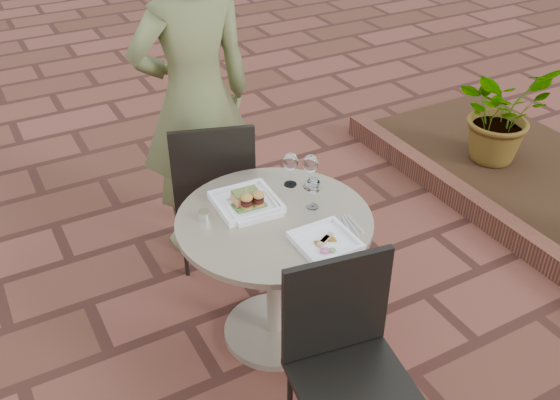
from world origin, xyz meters
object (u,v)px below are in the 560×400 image
cafe_table (274,260)px  plate_salmon (246,201)px  chair_near (346,352)px  plate_tuna (325,241)px  chair_far (213,182)px  plate_sliders (253,205)px  diner (195,100)px

cafe_table → plate_salmon: bearing=112.4°
chair_near → plate_tuna: size_ratio=3.75×
plate_salmon → plate_tuna: (0.16, -0.43, -0.01)m
plate_tuna → cafe_table: bearing=110.3°
chair_far → plate_salmon: chair_far is taller
cafe_table → plate_salmon: size_ratio=3.04×
chair_far → chair_near: (-0.05, -1.37, 0.00)m
plate_salmon → cafe_table: bearing=-67.6°
chair_far → plate_sliders: size_ratio=3.88×
chair_far → plate_salmon: (-0.05, -0.53, 0.20)m
plate_salmon → plate_sliders: bearing=-79.6°
chair_far → chair_near: bearing=105.9°
chair_near → plate_sliders: chair_near is taller
cafe_table → chair_near: (-0.06, -0.69, 0.07)m
plate_salmon → plate_sliders: (0.01, -0.05, 0.00)m
chair_far → plate_salmon: 0.57m
chair_near → plate_sliders: 0.82m
chair_near → plate_sliders: bearing=98.6°
plate_salmon → diner: bearing=84.6°
diner → plate_tuna: (0.09, -1.19, -0.20)m
cafe_table → plate_tuna: size_ratio=3.63×
diner → cafe_table: bearing=90.7°
cafe_table → diner: diner is taller
cafe_table → plate_tuna: (0.10, -0.27, 0.26)m
diner → plate_salmon: (-0.07, -0.76, -0.19)m
cafe_table → plate_sliders: 0.30m
chair_far → diner: bearing=-77.5°
diner → plate_tuna: bearing=95.7°
diner → plate_tuna: diner is taller
diner → chair_near: bearing=88.8°
cafe_table → plate_sliders: size_ratio=3.76×
plate_tuna → plate_salmon: bearing=111.1°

